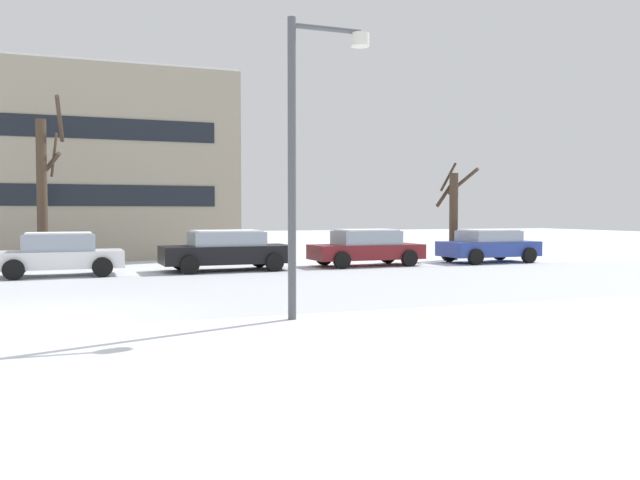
{
  "coord_description": "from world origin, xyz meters",
  "views": [
    {
      "loc": [
        0.97,
        -13.24,
        2.03
      ],
      "look_at": [
        7.66,
        5.57,
        1.2
      ],
      "focal_mm": 35.84,
      "sensor_mm": 36.0,
      "label": 1
    }
  ],
  "objects": [
    {
      "name": "ground_plane",
      "position": [
        0.0,
        0.0,
        0.0
      ],
      "size": [
        120.0,
        120.0,
        0.0
      ],
      "primitive_type": "plane",
      "color": "white"
    },
    {
      "name": "road_surface",
      "position": [
        0.0,
        3.72,
        0.0
      ],
      "size": [
        80.0,
        9.44,
        0.0
      ],
      "color": "silver",
      "rests_on": "ground"
    },
    {
      "name": "street_lamp",
      "position": [
        4.83,
        -1.58,
        3.5
      ],
      "size": [
        1.66,
        0.36,
        5.74
      ],
      "color": "#4C4F54",
      "rests_on": "ground"
    },
    {
      "name": "parked_car_white",
      "position": [
        -0.09,
        9.09,
        0.72
      ],
      "size": [
        4.02,
        2.09,
        1.42
      ],
      "color": "white",
      "rests_on": "ground"
    },
    {
      "name": "parked_car_black",
      "position": [
        5.43,
        9.24,
        0.74
      ],
      "size": [
        4.63,
        2.28,
        1.44
      ],
      "color": "black",
      "rests_on": "ground"
    },
    {
      "name": "parked_car_maroon",
      "position": [
        10.95,
        9.45,
        0.73
      ],
      "size": [
        4.4,
        2.11,
        1.43
      ],
      "color": "maroon",
      "rests_on": "ground"
    },
    {
      "name": "parked_car_blue",
      "position": [
        16.47,
        9.39,
        0.71
      ],
      "size": [
        4.07,
        2.24,
        1.38
      ],
      "color": "#283D93",
      "rests_on": "ground"
    },
    {
      "name": "tree_far_mid",
      "position": [
        15.89,
        11.18,
        2.12
      ],
      "size": [
        1.75,
        1.48,
        4.3
      ],
      "color": "#423326",
      "rests_on": "ground"
    },
    {
      "name": "tree_far_right",
      "position": [
        -0.72,
        11.97,
        2.93
      ],
      "size": [
        0.95,
        1.44,
        6.25
      ],
      "color": "#423326",
      "rests_on": "ground"
    },
    {
      "name": "building_far_left",
      "position": [
        1.24,
        19.66,
        4.24
      ],
      "size": [
        12.07,
        9.21,
        8.49
      ],
      "color": "#9E937F",
      "rests_on": "ground"
    }
  ]
}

